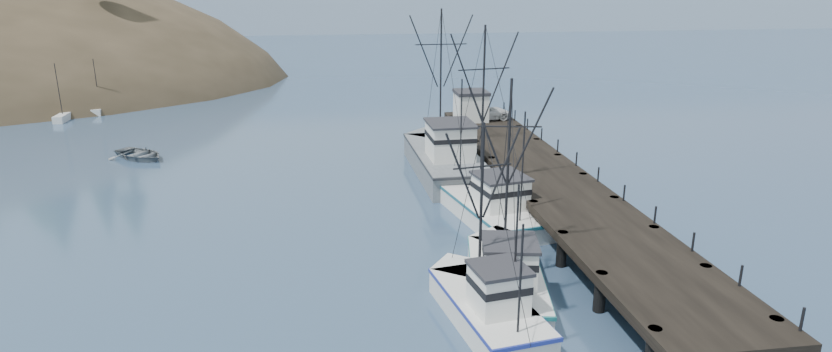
{
  "coord_description": "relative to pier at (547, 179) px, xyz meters",
  "views": [
    {
      "loc": [
        -1.09,
        -24.76,
        15.19
      ],
      "look_at": [
        4.83,
        15.51,
        2.5
      ],
      "focal_mm": 28.0,
      "sensor_mm": 36.0,
      "label": 1
    }
  ],
  "objects": [
    {
      "name": "trawler_mid",
      "position": [
        -8.11,
        -15.08,
        -0.87
      ],
      "size": [
        4.32,
        9.32,
        9.46
      ],
      "color": "silver",
      "rests_on": "ground"
    },
    {
      "name": "pickup_truck",
      "position": [
        0.15,
        18.0,
        1.02
      ],
      "size": [
        5.32,
        2.87,
        1.42
      ],
      "primitive_type": "imported",
      "rotation": [
        0.0,
        0.0,
        1.67
      ],
      "color": "silver",
      "rests_on": "pier"
    },
    {
      "name": "pier_shed",
      "position": [
        -1.23,
        18.0,
        1.73
      ],
      "size": [
        3.0,
        3.2,
        2.8
      ],
      "color": "silver",
      "rests_on": "pier"
    },
    {
      "name": "work_vessel",
      "position": [
        -5.68,
        8.05,
        -0.46
      ],
      "size": [
        4.96,
        15.56,
        13.04
      ],
      "color": "slate",
      "rests_on": "ground"
    },
    {
      "name": "distant_ridge_far",
      "position": [
        -54.0,
        169.0,
        -1.69
      ],
      "size": [
        180.0,
        25.0,
        18.0
      ],
      "primitive_type": "cube",
      "color": "silver",
      "rests_on": "ground"
    },
    {
      "name": "motorboat",
      "position": [
        -30.84,
        15.92,
        -1.69
      ],
      "size": [
        6.46,
        6.33,
        1.1
      ],
      "primitive_type": "imported",
      "rotation": [
        0.0,
        0.0,
        0.85
      ],
      "color": "slate",
      "rests_on": "ground"
    },
    {
      "name": "distant_ridge",
      "position": [
        -4.0,
        154.0,
        -1.69
      ],
      "size": [
        360.0,
        40.0,
        26.0
      ],
      "primitive_type": "cube",
      "color": "#9EB2C6",
      "rests_on": "ground"
    },
    {
      "name": "moored_sailboats",
      "position": [
        -49.93,
        38.37,
        -1.36
      ],
      "size": [
        16.52,
        13.22,
        6.35
      ],
      "color": "silver",
      "rests_on": "ground"
    },
    {
      "name": "trawler_far",
      "position": [
        -4.64,
        -1.91,
        -0.87
      ],
      "size": [
        6.0,
        12.52,
        12.56
      ],
      "color": "silver",
      "rests_on": "ground"
    },
    {
      "name": "trawler_near",
      "position": [
        -6.4,
        -12.32,
        -0.87
      ],
      "size": [
        5.11,
        10.72,
        10.88
      ],
      "color": "silver",
      "rests_on": "ground"
    },
    {
      "name": "pier",
      "position": [
        0.0,
        0.0,
        0.0
      ],
      "size": [
        6.0,
        44.0,
        2.0
      ],
      "color": "black",
      "rests_on": "ground"
    },
    {
      "name": "ground",
      "position": [
        -14.0,
        -16.0,
        -1.69
      ],
      "size": [
        400.0,
        400.0,
        0.0
      ],
      "primitive_type": "plane",
      "color": "navy",
      "rests_on": "ground"
    }
  ]
}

